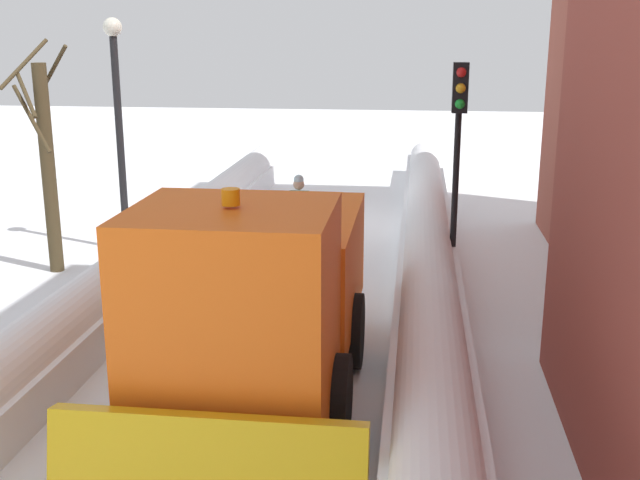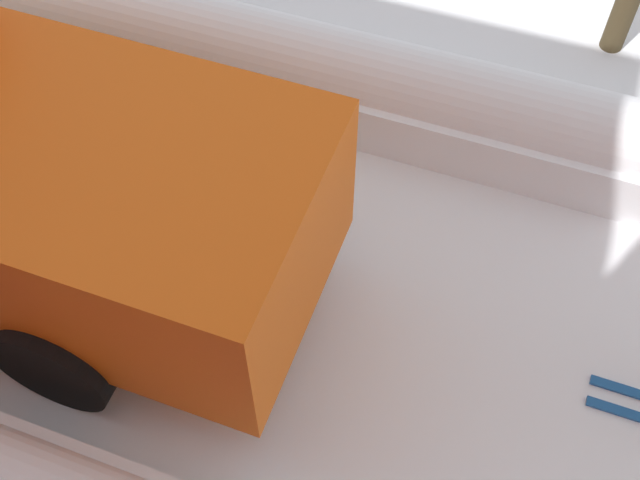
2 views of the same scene
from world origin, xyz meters
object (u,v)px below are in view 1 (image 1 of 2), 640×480
Objects in this scene: skier at (299,212)px; street_lamp at (118,106)px; traffic_light_pole at (458,131)px; plow_truck at (259,292)px; bare_tree_near at (47,162)px.

street_lamp is at bearing -0.94° from skier.
traffic_light_pole is 0.84× the size of street_lamp.
plow_truck is at bearing 123.16° from street_lamp.
plow_truck is 1.19× the size of street_lamp.
bare_tree_near is at bearing -43.77° from plow_truck.
traffic_light_pole is 8.03m from bare_tree_near.
skier is at bearing -25.23° from traffic_light_pole.
bare_tree_near is (0.87, 1.69, -0.96)m from street_lamp.
street_lamp is at bearing -56.84° from plow_truck.
street_lamp reaches higher than plow_truck.
traffic_light_pole is (-3.21, 1.51, 1.95)m from skier.
skier is at bearing 179.06° from street_lamp.
plow_truck is 8.24m from street_lamp.
street_lamp reaches higher than traffic_light_pole.
street_lamp reaches higher than skier.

